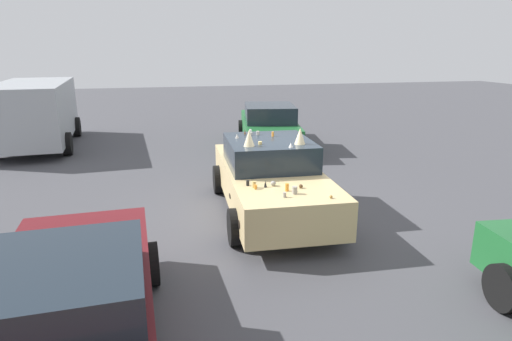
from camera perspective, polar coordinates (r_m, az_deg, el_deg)
name	(u,v)px	position (r m, az deg, el deg)	size (l,w,h in m)	color
ground_plane	(270,211)	(8.92, 1.89, -5.45)	(60.00, 60.00, 0.00)	#47474C
art_car_decorated	(270,177)	(8.70, 1.88, -0.88)	(4.59, 2.20, 1.79)	#D8BC7F
parked_van_row_back_far	(35,111)	(16.23, -27.23, 7.00)	(5.37, 2.64, 2.15)	#9EA3A8
parked_sedan_far_left	(269,126)	(14.54, 1.70, 5.96)	(4.81, 2.51, 1.46)	#1E602D
parked_sedan_behind_left	(70,303)	(5.13, -23.48, -15.83)	(4.10, 2.10, 1.31)	#5B1419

